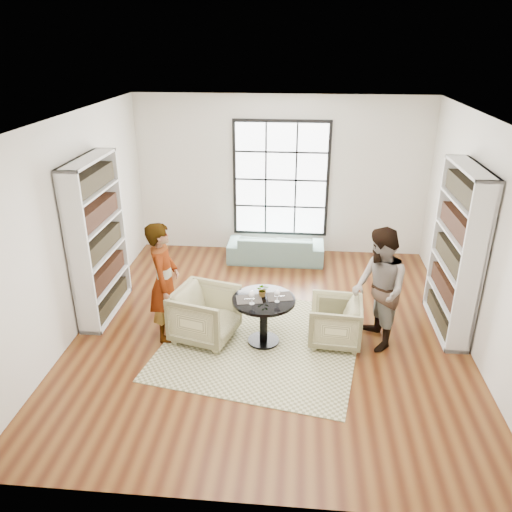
# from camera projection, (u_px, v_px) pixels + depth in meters

# --- Properties ---
(ground) EXTENTS (6.00, 6.00, 0.00)m
(ground) POSITION_uv_depth(u_px,v_px,m) (270.00, 329.00, 7.31)
(ground) COLOR brown
(room_shell) EXTENTS (6.00, 6.01, 6.00)m
(room_shell) POSITION_uv_depth(u_px,v_px,m) (273.00, 236.00, 7.30)
(room_shell) COLOR silver
(room_shell) RESTS_ON ground
(rug) EXTENTS (3.05, 3.05, 0.01)m
(rug) POSITION_uv_depth(u_px,v_px,m) (262.00, 341.00, 7.01)
(rug) COLOR #BBB68C
(rug) RESTS_ON ground
(pedestal_table) EXTENTS (0.86, 0.86, 0.69)m
(pedestal_table) POSITION_uv_depth(u_px,v_px,m) (264.00, 311.00, 6.79)
(pedestal_table) COLOR black
(pedestal_table) RESTS_ON ground
(sofa) EXTENTS (1.80, 0.71, 0.52)m
(sofa) POSITION_uv_depth(u_px,v_px,m) (276.00, 248.00, 9.44)
(sofa) COLOR gray
(sofa) RESTS_ON ground
(armchair_left) EXTENTS (1.01, 0.99, 0.75)m
(armchair_left) POSITION_uv_depth(u_px,v_px,m) (205.00, 314.00, 6.96)
(armchair_left) COLOR tan
(armchair_left) RESTS_ON ground
(armchair_right) EXTENTS (0.77, 0.75, 0.65)m
(armchair_right) POSITION_uv_depth(u_px,v_px,m) (335.00, 322.00, 6.87)
(armchair_right) COLOR tan
(armchair_right) RESTS_ON ground
(person_left) EXTENTS (0.47, 0.66, 1.71)m
(person_left) POSITION_uv_depth(u_px,v_px,m) (164.00, 282.00, 6.81)
(person_left) COLOR gray
(person_left) RESTS_ON ground
(person_right) EXTENTS (0.81, 0.94, 1.70)m
(person_right) POSITION_uv_depth(u_px,v_px,m) (379.00, 290.00, 6.62)
(person_right) COLOR gray
(person_right) RESTS_ON ground
(placemat_left) EXTENTS (0.39, 0.33, 0.01)m
(placemat_left) POSITION_uv_depth(u_px,v_px,m) (249.00, 299.00, 6.69)
(placemat_left) COLOR black
(placemat_left) RESTS_ON pedestal_table
(placemat_right) EXTENTS (0.39, 0.33, 0.01)m
(placemat_right) POSITION_uv_depth(u_px,v_px,m) (280.00, 297.00, 6.77)
(placemat_right) COLOR black
(placemat_right) RESTS_ON pedestal_table
(cutlery_left) EXTENTS (0.18, 0.24, 0.01)m
(cutlery_left) POSITION_uv_depth(u_px,v_px,m) (249.00, 299.00, 6.69)
(cutlery_left) COLOR silver
(cutlery_left) RESTS_ON placemat_left
(cutlery_right) EXTENTS (0.18, 0.24, 0.01)m
(cutlery_right) POSITION_uv_depth(u_px,v_px,m) (280.00, 296.00, 6.76)
(cutlery_right) COLOR silver
(cutlery_right) RESTS_ON placemat_right
(wine_glass_left) EXTENTS (0.09, 0.09, 0.19)m
(wine_glass_left) POSITION_uv_depth(u_px,v_px,m) (252.00, 295.00, 6.53)
(wine_glass_left) COLOR silver
(wine_glass_left) RESTS_ON pedestal_table
(wine_glass_right) EXTENTS (0.08, 0.08, 0.18)m
(wine_glass_right) POSITION_uv_depth(u_px,v_px,m) (277.00, 293.00, 6.59)
(wine_glass_right) COLOR silver
(wine_glass_right) RESTS_ON pedestal_table
(flower_centerpiece) EXTENTS (0.19, 0.17, 0.19)m
(flower_centerpiece) POSITION_uv_depth(u_px,v_px,m) (263.00, 290.00, 6.75)
(flower_centerpiece) COLOR gray
(flower_centerpiece) RESTS_ON pedestal_table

